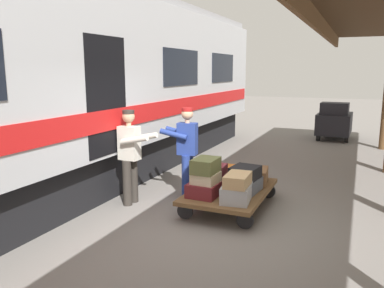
% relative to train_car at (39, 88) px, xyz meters
% --- Properties ---
extents(ground_plane, '(60.00, 60.00, 0.00)m').
position_rel_train_car_xyz_m(ground_plane, '(-3.65, 0.00, -2.06)').
color(ground_plane, slate).
extents(train_car, '(3.02, 17.01, 4.00)m').
position_rel_train_car_xyz_m(train_car, '(0.00, 0.00, 0.00)').
color(train_car, '#B7BABF').
rests_on(train_car, ground_plane).
extents(luggage_cart, '(1.27, 2.01, 0.34)m').
position_rel_train_car_xyz_m(luggage_cart, '(-3.44, -0.80, -1.77)').
color(luggage_cart, brown).
rests_on(luggage_cart, ground_plane).
extents(suitcase_brown_leather, '(0.55, 0.67, 0.27)m').
position_rel_train_car_xyz_m(suitcase_brown_leather, '(-3.73, -1.35, -1.59)').
color(suitcase_brown_leather, brown).
rests_on(suitcase_brown_leather, luggage_cart).
extents(suitcase_slate_roller, '(0.47, 0.66, 0.22)m').
position_rel_train_car_xyz_m(suitcase_slate_roller, '(-3.73, -0.80, -1.61)').
color(suitcase_slate_roller, '#4C515B').
rests_on(suitcase_slate_roller, luggage_cart).
extents(suitcase_navy_fabric, '(0.39, 0.61, 0.19)m').
position_rel_train_car_xyz_m(suitcase_navy_fabric, '(-3.16, -0.80, -1.63)').
color(suitcase_navy_fabric, navy).
rests_on(suitcase_navy_fabric, luggage_cart).
extents(suitcase_gray_aluminum, '(0.50, 0.67, 0.26)m').
position_rel_train_car_xyz_m(suitcase_gray_aluminum, '(-3.73, -0.24, -1.59)').
color(suitcase_gray_aluminum, '#9EA0A5').
rests_on(suitcase_gray_aluminum, luggage_cart).
extents(suitcase_maroon_trunk, '(0.49, 0.48, 0.22)m').
position_rel_train_car_xyz_m(suitcase_maroon_trunk, '(-3.16, -0.24, -1.61)').
color(suitcase_maroon_trunk, maroon).
rests_on(suitcase_maroon_trunk, luggage_cart).
extents(suitcase_orange_carryall, '(0.42, 0.63, 0.24)m').
position_rel_train_car_xyz_m(suitcase_orange_carryall, '(-3.16, -1.35, -1.60)').
color(suitcase_orange_carryall, '#CC6B23').
rests_on(suitcase_orange_carryall, luggage_cart).
extents(suitcase_tan_vintage, '(0.38, 0.57, 0.19)m').
position_rel_train_car_xyz_m(suitcase_tan_vintage, '(-3.75, -0.21, -1.36)').
color(suitcase_tan_vintage, tan).
rests_on(suitcase_tan_vintage, suitcase_gray_aluminum).
extents(suitcase_cream_canvas, '(0.41, 0.46, 0.17)m').
position_rel_train_car_xyz_m(suitcase_cream_canvas, '(-3.19, -0.28, -1.41)').
color(suitcase_cream_canvas, beige).
rests_on(suitcase_cream_canvas, suitcase_maroon_trunk).
extents(suitcase_burgundy_valise, '(0.43, 0.48, 0.23)m').
position_rel_train_car_xyz_m(suitcase_burgundy_valise, '(-3.15, -0.77, -1.42)').
color(suitcase_burgundy_valise, maroon).
rests_on(suitcase_burgundy_valise, suitcase_navy_fabric).
extents(suitcase_olive_duffel, '(0.37, 0.51, 0.24)m').
position_rel_train_car_xyz_m(suitcase_olive_duffel, '(-3.18, -0.29, -1.21)').
color(suitcase_olive_duffel, brown).
rests_on(suitcase_olive_duffel, suitcase_cream_canvas).
extents(suitcase_black_hardshell, '(0.49, 0.54, 0.21)m').
position_rel_train_car_xyz_m(suitcase_black_hardshell, '(-3.71, -0.79, -1.39)').
color(suitcase_black_hardshell, black).
rests_on(suitcase_black_hardshell, suitcase_slate_roller).
extents(porter_in_overalls, '(0.70, 0.49, 1.70)m').
position_rel_train_car_xyz_m(porter_in_overalls, '(-2.47, -1.08, -1.14)').
color(porter_in_overalls, navy).
rests_on(porter_in_overalls, ground_plane).
extents(porter_by_door, '(0.67, 0.44, 1.70)m').
position_rel_train_car_xyz_m(porter_by_door, '(-1.74, -0.28, -1.14)').
color(porter_by_door, '#332D28').
rests_on(porter_by_door, ground_plane).
extents(baggage_tug, '(1.14, 1.73, 1.30)m').
position_rel_train_car_xyz_m(baggage_tug, '(-4.63, -8.85, -1.43)').
color(baggage_tug, black).
rests_on(baggage_tug, ground_plane).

